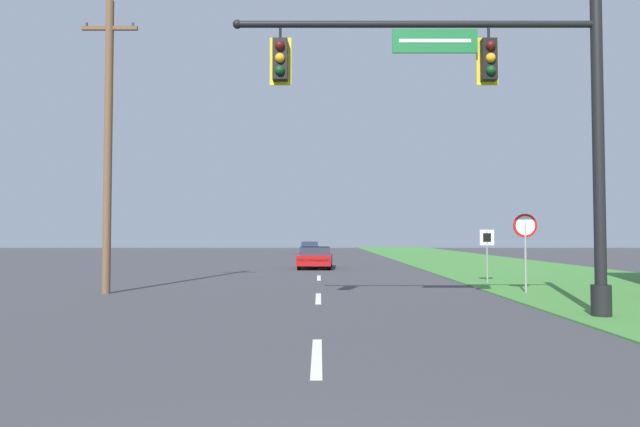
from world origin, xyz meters
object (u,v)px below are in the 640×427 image
car_ahead (316,257)px  route_sign_post (488,244)px  signal_mast (509,117)px  stop_sign (526,235)px  utility_pole_near (109,141)px  far_car (310,248)px

car_ahead → route_sign_post: 12.07m
signal_mast → stop_sign: signal_mast is taller
utility_pole_near → far_car: bearing=81.3°
stop_sign → utility_pole_near: utility_pole_near is taller
stop_sign → utility_pole_near: (-13.36, 0.10, 3.03)m
stop_sign → route_sign_post: 4.00m
car_ahead → utility_pole_near: bearing=-115.4°
signal_mast → stop_sign: (2.22, 5.21, -2.69)m
stop_sign → route_sign_post: bearing=90.8°
stop_sign → route_sign_post: size_ratio=1.23×
signal_mast → stop_sign: size_ratio=3.43×
car_ahead → route_sign_post: size_ratio=2.20×
signal_mast → utility_pole_near: 12.34m
utility_pole_near → stop_sign: bearing=-0.4°
car_ahead → utility_pole_near: (-6.57, -13.85, 4.29)m
stop_sign → utility_pole_near: size_ratio=0.26×
car_ahead → stop_sign: stop_sign is taller
signal_mast → far_car: bearing=97.0°
car_ahead → stop_sign: 15.57m
car_ahead → far_car: bearing=91.8°
signal_mast → stop_sign: bearing=66.9°
route_sign_post → stop_sign: bearing=-89.2°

